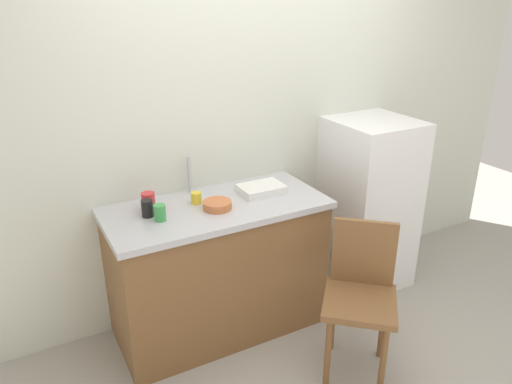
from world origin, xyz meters
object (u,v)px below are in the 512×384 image
(terracotta_bowl, at_px, (217,205))
(cup_red, at_px, (148,201))
(chair, at_px, (361,292))
(cup_green, at_px, (160,213))
(cup_yellow, at_px, (196,198))
(dish_tray, at_px, (261,189))
(cup_black, at_px, (147,208))
(refrigerator, at_px, (368,204))

(terracotta_bowl, bearing_deg, cup_red, 153.92)
(chair, xyz_separation_m, cup_green, (-0.93, 0.65, 0.44))
(chair, relative_size, cup_red, 8.34)
(cup_yellow, bearing_deg, dish_tray, -5.11)
(cup_green, bearing_deg, cup_yellow, 24.99)
(cup_green, bearing_deg, terracotta_bowl, -1.20)
(cup_yellow, xyz_separation_m, cup_black, (-0.31, -0.04, 0.01))
(cup_red, bearing_deg, refrigerator, -3.52)
(cup_black, bearing_deg, terracotta_bowl, -13.13)
(refrigerator, bearing_deg, cup_red, 176.48)
(cup_yellow, bearing_deg, cup_red, 170.96)
(dish_tray, height_order, cup_black, cup_black)
(chair, bearing_deg, cup_red, -179.62)
(refrigerator, relative_size, dish_tray, 4.49)
(refrigerator, distance_m, cup_green, 1.62)
(cup_green, xyz_separation_m, cup_yellow, (0.27, 0.12, -0.01))
(cup_red, xyz_separation_m, cup_yellow, (0.28, -0.04, -0.02))
(chair, xyz_separation_m, cup_red, (-0.95, 0.82, 0.44))
(refrigerator, bearing_deg, terracotta_bowl, -176.42)
(terracotta_bowl, xyz_separation_m, cup_green, (-0.35, 0.01, 0.02))
(refrigerator, distance_m, cup_yellow, 1.36)
(dish_tray, height_order, cup_yellow, cup_yellow)
(refrigerator, height_order, terracotta_bowl, refrigerator)
(refrigerator, height_order, cup_green, refrigerator)
(cup_red, xyz_separation_m, cup_green, (0.01, -0.17, -0.01))
(refrigerator, bearing_deg, chair, -132.25)
(cup_green, height_order, cup_black, cup_black)
(cup_green, height_order, cup_yellow, cup_green)
(refrigerator, bearing_deg, cup_yellow, 177.67)
(refrigerator, height_order, cup_black, refrigerator)
(terracotta_bowl, bearing_deg, dish_tray, 14.98)
(chair, bearing_deg, cup_yellow, 171.91)
(dish_tray, bearing_deg, cup_black, -179.86)
(cup_yellow, bearing_deg, terracotta_bowl, -58.85)
(chair, height_order, cup_green, cup_green)
(chair, height_order, cup_red, cup_red)
(dish_tray, distance_m, terracotta_bowl, 0.36)
(chair, distance_m, cup_green, 1.22)
(cup_green, bearing_deg, cup_black, 118.63)
(cup_red, relative_size, cup_yellow, 1.50)
(terracotta_bowl, bearing_deg, chair, -47.87)
(dish_tray, distance_m, cup_green, 0.70)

